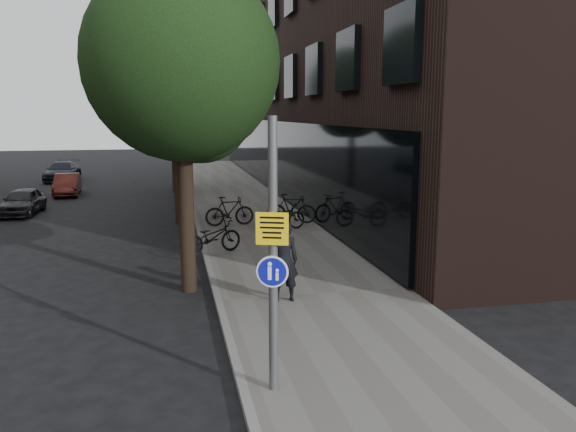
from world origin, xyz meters
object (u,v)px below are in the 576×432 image
object	(u,v)px
parked_car_near	(23,201)
parked_bike_facade_near	(281,216)
signpost	(273,257)
pedestrian	(284,261)

from	to	relation	value
parked_car_near	parked_bike_facade_near	bearing A→B (deg)	-27.77
parked_bike_facade_near	parked_car_near	xyz separation A→B (m)	(-9.84, 5.96, -0.05)
signpost	parked_bike_facade_near	bearing A→B (deg)	97.73
pedestrian	parked_car_near	bearing A→B (deg)	-55.94
signpost	pedestrian	distance (m)	4.18
parked_bike_facade_near	parked_car_near	size ratio (longest dim) A/B	0.56
signpost	pedestrian	world-z (taller)	signpost
parked_bike_facade_near	pedestrian	bearing A→B (deg)	156.92
pedestrian	parked_car_near	world-z (taller)	pedestrian
signpost	pedestrian	size ratio (longest dim) A/B	2.23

